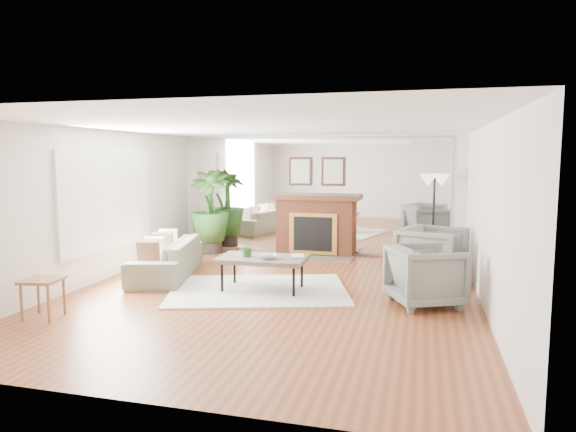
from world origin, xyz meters
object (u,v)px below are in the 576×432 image
(coffee_table, at_px, (263,260))
(potted_ficus, at_px, (209,209))
(armchair_back, at_px, (432,254))
(fireplace, at_px, (315,224))
(side_table, at_px, (42,285))
(sofa, at_px, (167,258))
(armchair_front, at_px, (426,276))
(floor_lamp, at_px, (435,188))

(coffee_table, bearing_deg, potted_ficus, 126.78)
(armchair_back, bearing_deg, fireplace, 74.29)
(armchair_back, distance_m, side_table, 5.88)
(fireplace, bearing_deg, potted_ficus, -172.30)
(fireplace, height_order, coffee_table, fireplace)
(sofa, height_order, armchair_back, armchair_back)
(armchair_front, bearing_deg, fireplace, 10.17)
(coffee_table, height_order, armchair_front, armchair_front)
(potted_ficus, bearing_deg, sofa, -85.96)
(fireplace, relative_size, armchair_front, 2.23)
(coffee_table, distance_m, sofa, 1.97)
(armchair_back, distance_m, floor_lamp, 1.82)
(armchair_front, distance_m, potted_ficus, 5.34)
(coffee_table, height_order, floor_lamp, floor_lamp)
(side_table, relative_size, floor_lamp, 0.30)
(side_table, xyz_separation_m, floor_lamp, (4.88, 4.86, 1.03))
(fireplace, height_order, sofa, fireplace)
(coffee_table, relative_size, armchair_front, 1.46)
(floor_lamp, bearing_deg, armchair_front, -92.85)
(armchair_front, xyz_separation_m, potted_ficus, (-4.46, 2.89, 0.53))
(sofa, bearing_deg, floor_lamp, 104.43)
(side_table, bearing_deg, potted_ficus, 86.80)
(fireplace, relative_size, potted_ficus, 1.15)
(fireplace, relative_size, sofa, 0.95)
(fireplace, xyz_separation_m, side_table, (-2.50, -5.02, -0.23))
(fireplace, xyz_separation_m, coffee_table, (-0.18, -3.04, -0.17))
(sofa, relative_size, armchair_front, 2.35)
(sofa, height_order, armchair_front, armchair_front)
(coffee_table, height_order, sofa, sofa)
(armchair_back, height_order, side_table, armchair_back)
(floor_lamp, bearing_deg, fireplace, 176.18)
(fireplace, bearing_deg, sofa, -129.32)
(sofa, relative_size, potted_ficus, 1.22)
(armchair_front, bearing_deg, potted_ficus, 32.33)
(fireplace, height_order, armchair_back, fireplace)
(coffee_table, bearing_deg, sofa, 164.97)
(coffee_table, bearing_deg, fireplace, 86.53)
(armchair_front, relative_size, potted_ficus, 0.52)
(side_table, bearing_deg, fireplace, 63.53)
(potted_ficus, bearing_deg, armchair_back, -16.63)
(coffee_table, height_order, potted_ficus, potted_ficus)
(side_table, distance_m, potted_ficus, 4.75)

